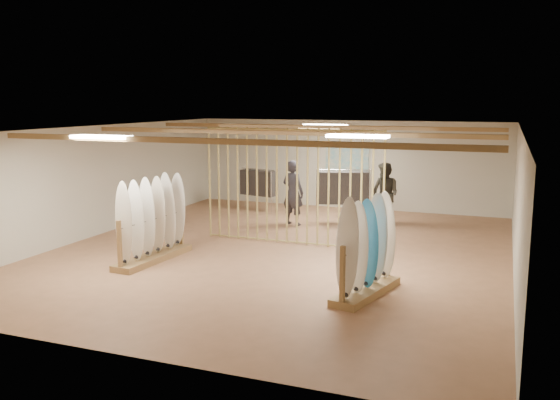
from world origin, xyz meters
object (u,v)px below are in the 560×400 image
at_px(clothing_rack_b, 343,188).
at_px(shopper_b, 385,190).
at_px(rack_right, 367,262).
at_px(shopper_a, 293,188).
at_px(rack_left, 153,233).
at_px(clothing_rack_a, 258,183).

relative_size(clothing_rack_b, shopper_b, 0.80).
distance_m(rack_right, shopper_a, 6.17).
relative_size(rack_left, shopper_b, 1.16).
bearing_deg(clothing_rack_a, clothing_rack_b, -3.73).
height_order(clothing_rack_a, shopper_b, shopper_b).
bearing_deg(shopper_b, rack_right, -51.35).
distance_m(clothing_rack_a, shopper_b, 4.14).
height_order(rack_left, clothing_rack_b, rack_left).
distance_m(rack_left, clothing_rack_b, 5.95).
bearing_deg(clothing_rack_b, shopper_a, -172.30).
bearing_deg(shopper_a, clothing_rack_b, -139.24).
bearing_deg(rack_left, rack_right, -3.01).
xyz_separation_m(rack_left, shopper_a, (1.56, 4.60, 0.41)).
distance_m(shopper_a, shopper_b, 2.56).
bearing_deg(rack_left, shopper_a, 75.58).
bearing_deg(rack_right, clothing_rack_b, 122.39).
bearing_deg(shopper_a, shopper_b, -143.43).
distance_m(clothing_rack_a, shopper_a, 2.32).
relative_size(clothing_rack_a, shopper_a, 0.66).
height_order(clothing_rack_b, shopper_a, shopper_a).
relative_size(rack_right, shopper_b, 1.00).
height_order(clothing_rack_b, shopper_b, shopper_b).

